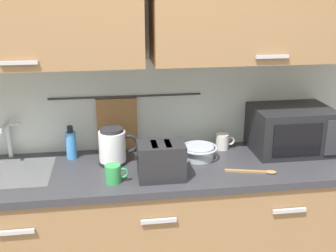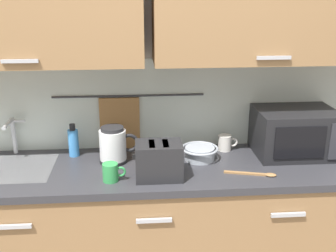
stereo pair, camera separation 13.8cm
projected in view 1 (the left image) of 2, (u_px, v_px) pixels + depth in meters
The scene contains 11 objects.
counter_unit at pixel (151, 235), 2.43m from camera, with size 2.53×0.64×0.90m.
back_wall_assembly at pixel (146, 48), 2.30m from camera, with size 3.70×0.41×2.50m.
sink_faucet at pixel (8, 135), 2.34m from camera, with size 0.09×0.17×0.22m.
microwave at pixel (291, 129), 2.46m from camera, with size 0.46×0.35×0.27m.
electric_kettle at pixel (113, 146), 2.29m from camera, with size 0.23×0.16×0.21m.
dish_soap_bottle at pixel (71, 144), 2.36m from camera, with size 0.06×0.06×0.20m.
mug_near_sink at pixel (114, 174), 2.08m from camera, with size 0.12×0.08×0.09m.
mixing_bowl at pixel (199, 152), 2.37m from camera, with size 0.21×0.21×0.08m.
toaster at pixel (161, 161), 2.12m from camera, with size 0.26×0.17×0.19m.
mug_by_kettle at pixel (223, 141), 2.51m from camera, with size 0.12×0.08×0.09m.
wooden_spoon at pixel (257, 171), 2.20m from camera, with size 0.27×0.10×0.01m.
Camera 1 is at (-0.21, -1.78, 1.85)m, focal length 43.91 mm.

